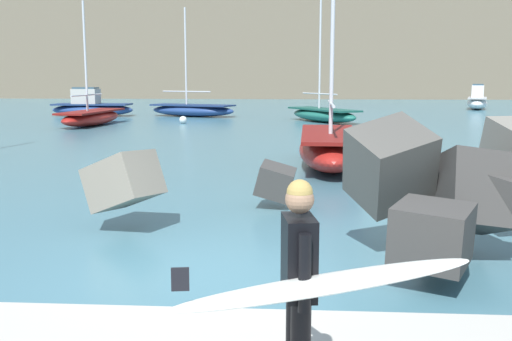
{
  "coord_description": "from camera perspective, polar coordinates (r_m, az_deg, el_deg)",
  "views": [
    {
      "loc": [
        1.15,
        -7.9,
        2.74
      ],
      "look_at": [
        0.59,
        0.5,
        1.4
      ],
      "focal_mm": 41.41,
      "sensor_mm": 36.0,
      "label": 1
    }
  ],
  "objects": [
    {
      "name": "headland_bluff",
      "position": [
        93.54,
        -2.3,
        12.13
      ],
      "size": [
        93.36,
        40.41,
        15.49
      ],
      "color": "#756651",
      "rests_on": "ground"
    },
    {
      "name": "boat_mid_centre",
      "position": [
        53.46,
        20.59,
        6.29
      ],
      "size": [
        2.87,
        4.81,
        2.15
      ],
      "color": "white",
      "rests_on": "ground"
    },
    {
      "name": "boat_far_left",
      "position": [
        18.21,
        7.13,
        2.23
      ],
      "size": [
        1.99,
        6.23,
        8.29
      ],
      "color": "maroon",
      "rests_on": "ground"
    },
    {
      "name": "breakwater_jetty",
      "position": [
        9.79,
        -1.53,
        -1.66
      ],
      "size": [
        29.05,
        6.99,
        2.21
      ],
      "color": "#605B56",
      "rests_on": "ground"
    },
    {
      "name": "mooring_buoy_inner",
      "position": [
        25.65,
        13.29,
        3.17
      ],
      "size": [
        0.44,
        0.44,
        0.44
      ],
      "color": "silver",
      "rests_on": "ground"
    },
    {
      "name": "ground_plane",
      "position": [
        8.44,
        -4.32,
        -9.93
      ],
      "size": [
        400.0,
        400.0,
        0.0
      ],
      "primitive_type": "plane",
      "color": "#42707F"
    },
    {
      "name": "boat_mid_left",
      "position": [
        34.88,
        -15.6,
        5.01
      ],
      "size": [
        2.42,
        6.47,
        6.83
      ],
      "color": "maroon",
      "rests_on": "ground"
    },
    {
      "name": "boat_mid_right",
      "position": [
        36.45,
        6.51,
        5.44
      ],
      "size": [
        4.77,
        6.24,
        8.06
      ],
      "color": "#1E6656",
      "rests_on": "ground"
    },
    {
      "name": "surfer_with_board",
      "position": [
        4.32,
        4.83,
        -10.8
      ],
      "size": [
        2.12,
        1.29,
        1.78
      ],
      "color": "black",
      "rests_on": "walkway_path"
    },
    {
      "name": "boat_near_left",
      "position": [
        41.39,
        -6.16,
        5.87
      ],
      "size": [
        6.63,
        4.06,
        7.41
      ],
      "color": "navy",
      "rests_on": "ground"
    },
    {
      "name": "mooring_buoy_middle",
      "position": [
        35.23,
        -7.06,
        4.88
      ],
      "size": [
        0.44,
        0.44,
        0.44
      ],
      "color": "silver",
      "rests_on": "ground"
    },
    {
      "name": "boat_near_right",
      "position": [
        43.12,
        -15.62,
        5.93
      ],
      "size": [
        5.73,
        2.18,
        2.02
      ],
      "color": "navy",
      "rests_on": "ground"
    }
  ]
}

